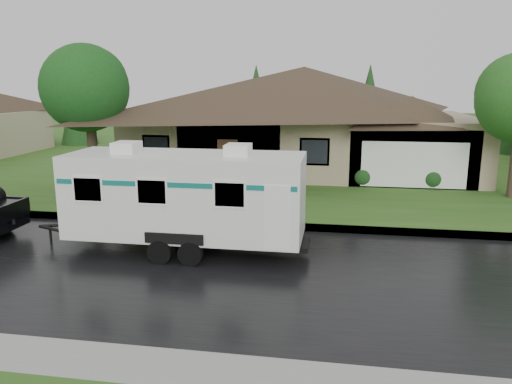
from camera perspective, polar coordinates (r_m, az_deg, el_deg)
ground at (r=15.58m, az=-5.94°, el=-6.12°), size 140.00×140.00×0.00m
road at (r=13.78m, az=-8.14°, el=-8.71°), size 140.00×8.00×0.01m
curb at (r=17.64m, az=-4.02°, el=-3.59°), size 140.00×0.50×0.15m
lawn at (r=29.89m, az=1.62°, el=3.13°), size 140.00×26.00×0.15m
house_main at (r=28.14m, az=6.04°, el=9.69°), size 19.44×10.80×6.90m
tree_left_green at (r=23.42m, az=-18.64°, el=11.52°), size 4.05×4.05×6.71m
shrub_row at (r=23.99m, az=4.52°, el=2.15°), size 13.60×1.00×1.00m
travel_trailer at (r=14.71m, az=-8.01°, el=-0.34°), size 7.23×2.54×3.24m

